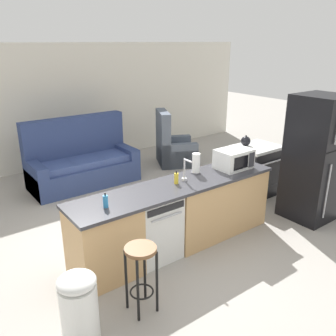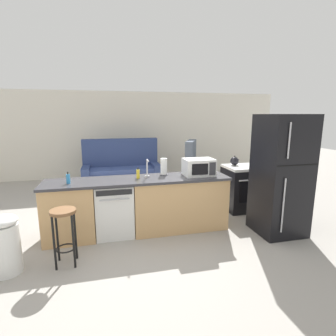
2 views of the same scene
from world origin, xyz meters
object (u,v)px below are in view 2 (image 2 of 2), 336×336
(soap_bottle, at_px, (138,174))
(stove_range, at_px, (244,188))
(kettle, at_px, (235,161))
(dishwasher, at_px, (114,209))
(dish_soap_bottle, at_px, (68,179))
(paper_towel_roll, at_px, (164,167))
(armchair, at_px, (198,171))
(bar_stool, at_px, (64,225))
(microwave, at_px, (199,167))
(couch, at_px, (122,172))
(trash_bin, at_px, (5,244))
(refrigerator, at_px, (281,175))

(soap_bottle, bearing_deg, stove_range, 13.37)
(kettle, bearing_deg, dishwasher, -164.42)
(dish_soap_bottle, relative_size, kettle, 0.86)
(dish_soap_bottle, bearing_deg, paper_towel_roll, 8.63)
(paper_towel_roll, distance_m, armchair, 3.12)
(paper_towel_roll, bearing_deg, dishwasher, -168.78)
(kettle, bearing_deg, bar_stool, -155.05)
(paper_towel_roll, xyz_separation_m, bar_stool, (-1.50, -0.92, -0.50))
(kettle, height_order, bar_stool, kettle)
(microwave, relative_size, bar_stool, 0.68)
(soap_bottle, distance_m, kettle, 2.14)
(dishwasher, relative_size, microwave, 1.68)
(couch, distance_m, armchair, 2.12)
(kettle, bearing_deg, stove_range, -38.19)
(dish_soap_bottle, distance_m, trash_bin, 1.16)
(stove_range, xyz_separation_m, trash_bin, (-3.93, -1.34, -0.07))
(dishwasher, xyz_separation_m, trash_bin, (-1.33, -0.79, -0.04))
(stove_range, relative_size, soap_bottle, 5.11)
(trash_bin, height_order, couch, couch)
(paper_towel_roll, bearing_deg, armchair, 58.99)
(dish_soap_bottle, bearing_deg, stove_range, 10.59)
(armchair, bearing_deg, kettle, -89.61)
(dishwasher, bearing_deg, stove_range, 11.91)
(soap_bottle, relative_size, trash_bin, 0.24)
(paper_towel_roll, height_order, soap_bottle, paper_towel_roll)
(paper_towel_roll, relative_size, bar_stool, 0.38)
(dish_soap_bottle, xyz_separation_m, trash_bin, (-0.67, -0.73, -0.59))
(trash_bin, relative_size, armchair, 0.62)
(stove_range, distance_m, trash_bin, 4.15)
(soap_bottle, bearing_deg, bar_stool, -143.25)
(dishwasher, bearing_deg, trash_bin, -149.25)
(microwave, distance_m, armchair, 3.04)
(dishwasher, xyz_separation_m, armchair, (2.42, 2.78, -0.07))
(armchair, bearing_deg, refrigerator, -86.90)
(refrigerator, height_order, armchair, refrigerator)
(dishwasher, distance_m, bar_stool, 1.00)
(dishwasher, height_order, microwave, microwave)
(microwave, height_order, soap_bottle, microwave)
(soap_bottle, bearing_deg, microwave, -1.44)
(trash_bin, xyz_separation_m, armchair, (3.75, 3.57, -0.03))
(bar_stool, bearing_deg, couch, 75.35)
(dishwasher, xyz_separation_m, soap_bottle, (0.40, 0.02, 0.55))
(stove_range, height_order, paper_towel_roll, paper_towel_roll)
(dishwasher, bearing_deg, refrigerator, -11.93)
(kettle, bearing_deg, soap_bottle, -162.21)
(couch, bearing_deg, bar_stool, -104.65)
(soap_bottle, height_order, armchair, armchair)
(couch, bearing_deg, soap_bottle, -88.24)
(microwave, xyz_separation_m, bar_stool, (-2.07, -0.75, -0.50))
(dishwasher, height_order, bar_stool, dishwasher)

